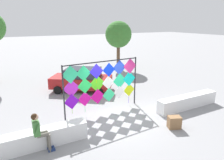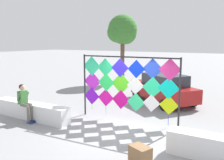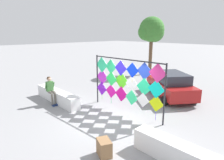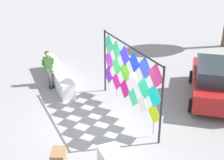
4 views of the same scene
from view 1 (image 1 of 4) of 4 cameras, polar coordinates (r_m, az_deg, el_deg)
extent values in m
plane|color=gray|center=(10.15, 2.33, -10.65)|extent=(120.00, 120.00, 0.00)
cube|color=white|center=(8.44, -19.92, -14.90)|extent=(3.81, 0.55, 0.68)
cube|color=white|center=(12.03, 19.80, -5.53)|extent=(3.81, 0.55, 0.68)
cylinder|color=#232328|center=(9.79, -12.95, -3.67)|extent=(0.07, 0.07, 2.65)
cylinder|color=#232328|center=(11.67, 6.23, -0.19)|extent=(0.07, 0.07, 2.65)
cylinder|color=#232328|center=(10.27, -2.59, 5.00)|extent=(4.07, 0.30, 0.06)
cube|color=#760FCC|center=(10.05, -10.83, -5.79)|extent=(0.76, 0.06, 0.76)
cylinder|color=#74E516|center=(10.24, -10.71, -8.35)|extent=(0.02, 0.02, 0.23)
cube|color=#E01197|center=(10.31, -7.38, -5.12)|extent=(0.75, 0.06, 0.75)
cylinder|color=#16E55F|center=(10.51, -7.30, -7.80)|extent=(0.02, 0.02, 0.31)
cube|color=#D00E82|center=(10.59, -3.90, -4.47)|extent=(0.80, 0.06, 0.80)
cube|color=#32E28A|center=(10.90, -0.81, -4.01)|extent=(0.75, 0.06, 0.75)
cube|color=white|center=(11.21, 1.98, -3.27)|extent=(0.69, 0.05, 0.69)
cube|color=#C7E00E|center=(11.60, 4.63, -2.68)|extent=(0.73, 0.06, 0.73)
cylinder|color=#2F16E5|center=(11.80, 4.54, -5.30)|extent=(0.02, 0.02, 0.41)
cube|color=#C327CF|center=(9.86, -10.90, -2.26)|extent=(0.84, 0.06, 0.84)
cube|color=#28E15C|center=(10.09, -7.33, -1.59)|extent=(0.76, 0.06, 0.77)
cylinder|color=#E516AC|center=(10.28, -7.24, -4.51)|extent=(0.02, 0.02, 0.34)
cube|color=#51D920|center=(10.39, -4.03, -0.99)|extent=(0.86, 0.06, 0.86)
cube|color=white|center=(10.68, -1.02, -0.70)|extent=(0.71, 0.05, 0.71)
cylinder|color=orange|center=(10.86, -1.03, -3.45)|extent=(0.02, 0.02, 0.38)
cube|color=#23DB8E|center=(11.05, 2.11, -0.20)|extent=(0.83, 0.06, 0.83)
cylinder|color=#E5166D|center=(11.23, 2.05, -3.01)|extent=(0.02, 0.02, 0.32)
cube|color=#09D6C2|center=(11.38, 4.67, 0.35)|extent=(0.82, 0.06, 0.82)
cube|color=#2FD790|center=(9.67, -11.20, 1.42)|extent=(0.84, 0.06, 0.84)
cube|color=#26CE7A|center=(9.92, -7.69, 1.81)|extent=(0.77, 0.06, 0.77)
cube|color=#3022F4|center=(10.19, -4.23, 2.36)|extent=(0.76, 0.06, 0.76)
cylinder|color=#D8E516|center=(10.32, -4.20, -0.30)|extent=(0.02, 0.02, 0.23)
cube|color=#0A2BDF|center=(10.52, -0.83, 2.76)|extent=(0.72, 0.05, 0.72)
cylinder|color=yellow|center=(10.65, -0.85, 0.31)|extent=(0.02, 0.02, 0.22)
cube|color=blue|center=(10.87, 2.04, 3.38)|extent=(0.80, 0.06, 0.80)
cube|color=#D42C80|center=(11.23, 4.89, 3.78)|extent=(0.84, 0.06, 0.84)
cylinder|color=#666056|center=(8.08, -16.57, -16.05)|extent=(0.11, 0.11, 0.68)
cylinder|color=#666056|center=(7.87, -18.15, -13.99)|extent=(0.38, 0.13, 0.13)
cube|color=navy|center=(8.25, -15.98, -17.73)|extent=(0.24, 0.10, 0.09)
cylinder|color=#666056|center=(8.23, -16.85, -15.47)|extent=(0.11, 0.11, 0.68)
cylinder|color=#666056|center=(8.02, -18.40, -13.43)|extent=(0.38, 0.13, 0.13)
cube|color=navy|center=(8.39, -16.26, -17.13)|extent=(0.24, 0.10, 0.09)
cube|color=#3D7538|center=(7.79, -19.84, -12.07)|extent=(0.20, 0.36, 0.52)
sphere|color=tan|center=(7.61, -20.12, -9.40)|extent=(0.22, 0.22, 0.22)
sphere|color=#382314|center=(7.61, -20.28, -9.32)|extent=(0.22, 0.22, 0.22)
cylinder|color=#3D7538|center=(7.57, -19.43, -12.43)|extent=(0.18, 0.08, 0.31)
cylinder|color=#3D7538|center=(7.96, -20.01, -11.04)|extent=(0.18, 0.08, 0.31)
cube|color=maroon|center=(14.11, -8.27, -0.46)|extent=(4.17, 3.66, 0.70)
cube|color=#282D38|center=(13.91, -7.81, 2.01)|extent=(2.65, 2.49, 0.56)
cylinder|color=black|center=(13.87, -14.45, -2.62)|extent=(0.55, 0.47, 0.52)
cylinder|color=black|center=(15.37, -12.20, -0.67)|extent=(0.55, 0.47, 0.52)
cylinder|color=black|center=(13.14, -3.53, -3.15)|extent=(0.55, 0.47, 0.52)
cylinder|color=black|center=(14.72, -2.34, -1.05)|extent=(0.55, 0.47, 0.52)
cube|color=olive|center=(9.70, 16.50, -10.90)|extent=(0.64, 0.56, 0.54)
cylinder|color=brown|center=(20.53, 1.70, 6.63)|extent=(0.32, 0.32, 2.52)
sphere|color=#38752D|center=(20.31, 1.75, 12.22)|extent=(2.48, 2.48, 2.48)
sphere|color=#38752D|center=(20.68, 0.70, 11.75)|extent=(1.64, 1.64, 1.64)
sphere|color=#38752D|center=(20.53, 2.55, 12.00)|extent=(1.31, 1.31, 1.31)
camera|label=2|loc=(8.85, 57.56, 0.07)|focal=39.49mm
camera|label=3|loc=(10.82, 49.00, 6.80)|focal=31.43mm
camera|label=4|loc=(14.29, 44.24, 17.63)|focal=49.85mm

